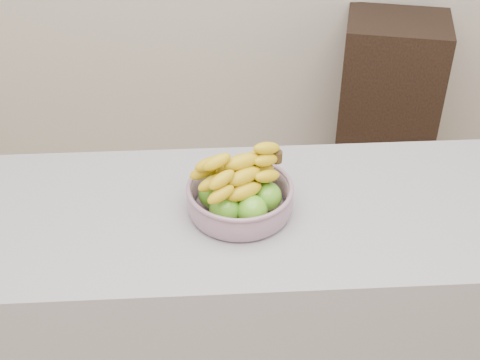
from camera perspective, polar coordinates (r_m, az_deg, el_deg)
The scene contains 3 objects.
counter at distance 2.08m, azimuth 1.81°, elevation -12.20°, with size 2.00×0.60×0.90m, color gray.
cabinet at distance 3.30m, azimuth 12.52°, elevation 6.57°, with size 0.46×0.37×0.82m, color black.
fruit_bowl at distance 1.73m, azimuth -0.01°, elevation -1.21°, with size 0.28×0.28×0.18m.
Camera 1 is at (-0.14, -0.97, 2.01)m, focal length 50.00 mm.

